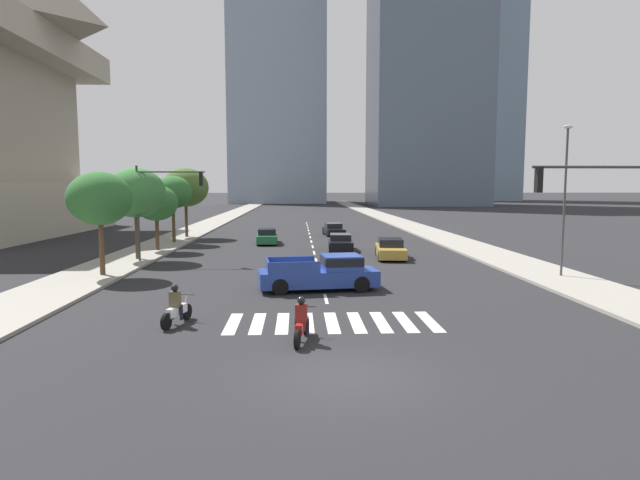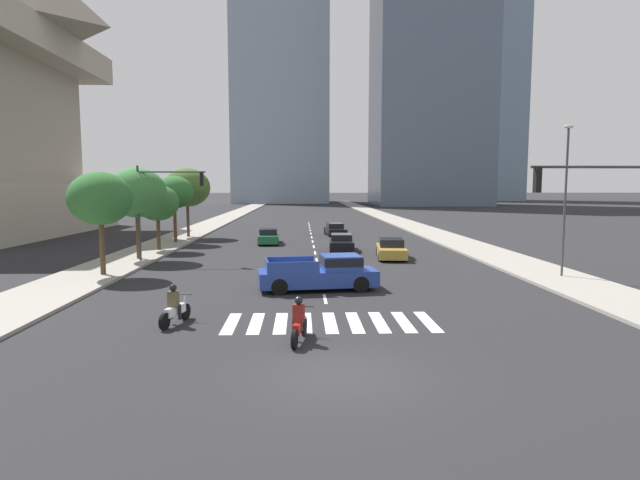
# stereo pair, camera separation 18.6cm
# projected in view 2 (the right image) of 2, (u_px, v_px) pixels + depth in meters

# --- Properties ---
(ground_plane) EXTENTS (800.00, 800.00, 0.00)m
(ground_plane) POSITION_uv_depth(u_px,v_px,m) (342.00, 375.00, 13.63)
(ground_plane) COLOR #232326
(sidewalk_east) EXTENTS (4.00, 260.00, 0.15)m
(sidewalk_east) POSITION_uv_depth(u_px,v_px,m) (463.00, 244.00, 43.91)
(sidewalk_east) COLOR gray
(sidewalk_east) RESTS_ON ground
(sidewalk_west) EXTENTS (4.00, 260.00, 0.15)m
(sidewalk_west) POSITION_uv_depth(u_px,v_px,m) (161.00, 245.00, 42.97)
(sidewalk_west) COLOR gray
(sidewalk_west) RESTS_ON ground
(crosswalk_near) EXTENTS (7.65, 2.97, 0.01)m
(crosswalk_near) POSITION_uv_depth(u_px,v_px,m) (330.00, 322.00, 18.90)
(crosswalk_near) COLOR silver
(crosswalk_near) RESTS_ON ground
(lane_divider_center) EXTENTS (0.14, 50.00, 0.01)m
(lane_divider_center) POSITION_uv_depth(u_px,v_px,m) (313.00, 241.00, 46.73)
(lane_divider_center) COLOR silver
(lane_divider_center) RESTS_ON ground
(motorcycle_lead) EXTENTS (0.75, 2.17, 1.49)m
(motorcycle_lead) POSITION_uv_depth(u_px,v_px,m) (299.00, 324.00, 16.54)
(motorcycle_lead) COLOR black
(motorcycle_lead) RESTS_ON ground
(motorcycle_trailing) EXTENTS (0.87, 2.02, 1.49)m
(motorcycle_trailing) POSITION_uv_depth(u_px,v_px,m) (175.00, 309.00, 18.57)
(motorcycle_trailing) COLOR black
(motorcycle_trailing) RESTS_ON ground
(pickup_truck) EXTENTS (5.83, 2.62, 1.67)m
(pickup_truck) POSITION_uv_depth(u_px,v_px,m) (324.00, 273.00, 24.83)
(pickup_truck) COLOR navy
(pickup_truck) RESTS_ON ground
(sedan_black_0) EXTENTS (2.17, 4.36, 1.24)m
(sedan_black_0) POSITION_uv_depth(u_px,v_px,m) (335.00, 230.00, 52.56)
(sedan_black_0) COLOR black
(sedan_black_0) RESTS_ON ground
(sedan_black_1) EXTENTS (2.01, 4.58, 1.29)m
(sedan_black_1) POSITION_uv_depth(u_px,v_px,m) (341.00, 243.00, 39.96)
(sedan_black_1) COLOR black
(sedan_black_1) RESTS_ON ground
(sedan_green_2) EXTENTS (1.92, 4.57, 1.32)m
(sedan_green_2) POSITION_uv_depth(u_px,v_px,m) (268.00, 237.00, 44.98)
(sedan_green_2) COLOR #1E6038
(sedan_green_2) RESTS_ON ground
(sedan_gold_3) EXTENTS (2.29, 4.88, 1.33)m
(sedan_gold_3) POSITION_uv_depth(u_px,v_px,m) (391.00, 249.00, 35.90)
(sedan_gold_3) COLOR #B28E38
(sedan_gold_3) RESTS_ON ground
(traffic_signal_near) EXTENTS (5.08, 0.28, 5.88)m
(traffic_signal_near) POSITION_uv_depth(u_px,v_px,m) (612.00, 207.00, 18.42)
(traffic_signal_near) COLOR #333335
(traffic_signal_near) RESTS_ON sidewalk_east
(traffic_signal_far) EXTENTS (4.62, 0.28, 6.13)m
(traffic_signal_far) POSITION_uv_depth(u_px,v_px,m) (163.00, 196.00, 33.36)
(traffic_signal_far) COLOR #333335
(traffic_signal_far) RESTS_ON sidewalk_west
(street_lamp_east) EXTENTS (0.50, 0.24, 8.02)m
(street_lamp_east) POSITION_uv_depth(u_px,v_px,m) (566.00, 190.00, 27.47)
(street_lamp_east) COLOR #3F3F42
(street_lamp_east) RESTS_ON sidewalk_east
(street_tree_nearest) EXTENTS (3.39, 3.39, 5.60)m
(street_tree_nearest) POSITION_uv_depth(u_px,v_px,m) (100.00, 199.00, 27.99)
(street_tree_nearest) COLOR #4C3823
(street_tree_nearest) RESTS_ON sidewalk_west
(street_tree_second) EXTENTS (3.87, 3.87, 6.04)m
(street_tree_second) POSITION_uv_depth(u_px,v_px,m) (137.00, 193.00, 34.22)
(street_tree_second) COLOR #4C3823
(street_tree_second) RESTS_ON sidewalk_west
(street_tree_third) EXTENTS (3.20, 3.20, 4.93)m
(street_tree_third) POSITION_uv_depth(u_px,v_px,m) (158.00, 203.00, 39.19)
(street_tree_third) COLOR #4C3823
(street_tree_third) RESTS_ON sidewalk_west
(street_tree_fourth) EXTENTS (3.28, 3.28, 5.71)m
(street_tree_fourth) POSITION_uv_depth(u_px,v_px,m) (174.00, 192.00, 44.38)
(street_tree_fourth) COLOR #4C3823
(street_tree_fourth) RESTS_ON sidewalk_west
(street_tree_fifth) EXTENTS (4.34, 4.34, 6.56)m
(street_tree_fifth) POSITION_uv_depth(u_px,v_px,m) (187.00, 188.00, 49.45)
(street_tree_fifth) COLOR #4C3823
(street_tree_fifth) RESTS_ON sidewalk_west
(office_tower_center_skyline) EXTENTS (28.83, 24.33, 104.66)m
(office_tower_center_skyline) POSITION_uv_depth(u_px,v_px,m) (431.00, 5.00, 133.92)
(office_tower_center_skyline) COLOR slate
(office_tower_center_skyline) RESTS_ON ground
(office_tower_right_skyline) EXTENTS (27.21, 23.74, 146.92)m
(office_tower_right_skyline) POSITION_uv_depth(u_px,v_px,m) (481.00, 0.00, 178.76)
(office_tower_right_skyline) COLOR #7A93A8
(office_tower_right_skyline) RESTS_ON ground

